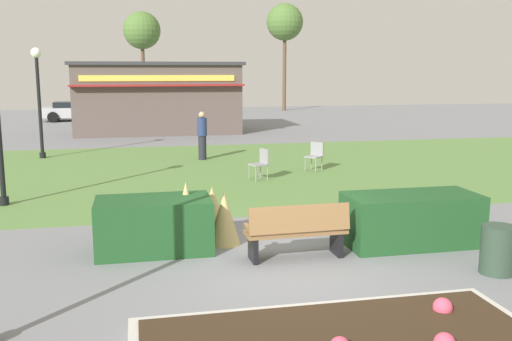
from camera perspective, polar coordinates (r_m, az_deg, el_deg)
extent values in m
plane|color=slate|center=(9.42, 2.67, -9.26)|extent=(80.00, 80.00, 0.00)
cube|color=#5B8442|center=(18.07, -4.60, 0.06)|extent=(36.00, 12.00, 0.01)
sphere|color=#E54C6B|center=(7.67, 18.14, -12.86)|extent=(0.24, 0.24, 0.24)
cube|color=olive|center=(9.58, 3.98, -6.12)|extent=(1.71, 0.52, 0.06)
cube|color=olive|center=(9.31, 4.41, -4.82)|extent=(1.70, 0.17, 0.44)
cube|color=black|center=(9.46, -0.29, -7.73)|extent=(0.09, 0.44, 0.45)
cube|color=black|center=(9.88, 8.04, -7.05)|extent=(0.09, 0.44, 0.45)
cube|color=olive|center=(9.34, -0.78, -5.74)|extent=(0.07, 0.44, 0.06)
cube|color=olive|center=(9.82, 8.52, -5.08)|extent=(0.07, 0.44, 0.06)
cube|color=#1E4C23|center=(10.06, -10.16, -5.39)|extent=(1.97, 1.10, 0.93)
cube|color=#1E4C23|center=(10.65, 15.25, -4.73)|extent=(2.38, 1.10, 0.92)
cone|color=tan|center=(10.85, -4.40, -4.10)|extent=(0.68, 0.68, 0.94)
cone|color=tan|center=(10.30, -3.20, -4.76)|extent=(0.58, 0.58, 0.97)
cone|color=tan|center=(10.30, -6.98, -4.29)|extent=(0.60, 0.60, 1.15)
cylinder|color=black|center=(14.55, -23.85, -2.80)|extent=(0.22, 0.22, 0.20)
cylinder|color=black|center=(21.86, -20.52, 1.44)|extent=(0.22, 0.22, 0.20)
cylinder|color=black|center=(21.70, -20.79, 5.81)|extent=(0.12, 0.12, 3.55)
sphere|color=white|center=(21.67, -21.11, 10.92)|extent=(0.36, 0.36, 0.36)
cylinder|color=#2D4233|center=(9.62, 22.99, -7.29)|extent=(0.52, 0.52, 0.76)
cube|color=#594C47|center=(29.49, -9.82, 7.04)|extent=(7.98, 4.21, 3.35)
cube|color=#333338|center=(29.46, -9.93, 10.45)|extent=(8.28, 4.51, 0.16)
cube|color=maroon|center=(27.18, -9.67, 8.37)|extent=(8.08, 0.36, 0.08)
cube|color=#D8CC4C|center=(27.33, -9.71, 9.08)|extent=(7.18, 0.04, 0.28)
cube|color=gray|center=(16.30, 0.22, 0.60)|extent=(0.56, 0.56, 0.04)
cube|color=gray|center=(16.37, 0.82, 1.42)|extent=(0.18, 0.43, 0.44)
cylinder|color=gray|center=(16.40, -0.69, -0.14)|extent=(0.03, 0.03, 0.45)
cylinder|color=gray|center=(16.08, 0.00, -0.34)|extent=(0.03, 0.03, 0.45)
cylinder|color=gray|center=(16.59, 0.44, -0.02)|extent=(0.03, 0.03, 0.45)
cylinder|color=gray|center=(16.27, 1.14, -0.22)|extent=(0.03, 0.03, 0.45)
cube|color=gray|center=(17.87, 5.78, 1.38)|extent=(0.62, 0.62, 0.04)
cube|color=gray|center=(18.01, 6.11, 2.15)|extent=(0.33, 0.35, 0.44)
cylinder|color=gray|center=(17.83, 4.94, 0.65)|extent=(0.03, 0.03, 0.45)
cylinder|color=gray|center=(17.65, 6.00, 0.53)|extent=(0.03, 0.03, 0.45)
cylinder|color=gray|center=(18.16, 5.55, 0.80)|extent=(0.03, 0.03, 0.45)
cylinder|color=gray|center=(17.98, 6.60, 0.69)|extent=(0.03, 0.03, 0.45)
cylinder|color=#23232D|center=(20.15, -5.38, 2.29)|extent=(0.28, 0.28, 0.85)
cylinder|color=navy|center=(20.07, -5.41, 4.37)|extent=(0.34, 0.34, 0.62)
sphere|color=tan|center=(20.03, -5.43, 5.56)|extent=(0.22, 0.22, 0.22)
cube|color=#B7BABF|center=(37.42, -17.47, 5.60)|extent=(4.21, 1.82, 0.60)
cube|color=black|center=(37.41, -17.73, 6.24)|extent=(2.32, 1.60, 0.44)
cylinder|color=black|center=(38.25, -15.37, 5.44)|extent=(0.64, 0.22, 0.64)
cylinder|color=black|center=(36.41, -15.54, 5.22)|extent=(0.64, 0.22, 0.64)
cylinder|color=black|center=(38.50, -19.25, 5.26)|extent=(0.64, 0.22, 0.64)
cylinder|color=black|center=(36.68, -19.62, 5.04)|extent=(0.64, 0.22, 0.64)
cube|color=navy|center=(37.28, -9.95, 5.89)|extent=(4.21, 1.83, 0.60)
cube|color=black|center=(37.25, -10.21, 6.54)|extent=(2.32, 1.60, 0.44)
cylinder|color=black|center=(38.29, -8.05, 5.70)|extent=(0.64, 0.22, 0.64)
cylinder|color=black|center=(36.46, -7.83, 5.49)|extent=(0.64, 0.22, 0.64)
cylinder|color=black|center=(38.18, -11.97, 5.57)|extent=(0.64, 0.22, 0.64)
cylinder|color=black|center=(36.35, -11.94, 5.36)|extent=(0.64, 0.22, 0.64)
cylinder|color=brown|center=(45.01, -11.17, 9.00)|extent=(0.28, 0.28, 4.98)
sphere|color=#4C7233|center=(45.10, -11.33, 13.56)|extent=(2.80, 2.80, 2.80)
cylinder|color=brown|center=(45.02, 2.85, 9.60)|extent=(0.28, 0.28, 5.66)
sphere|color=#4C7233|center=(45.16, 2.89, 14.59)|extent=(2.80, 2.80, 2.80)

